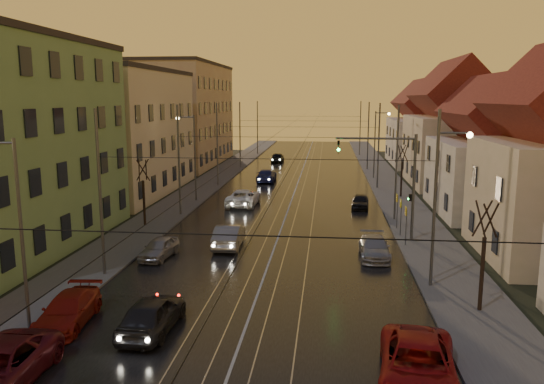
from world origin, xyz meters
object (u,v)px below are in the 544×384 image
(street_lamp_3, at_px, (378,138))
(driving_car_3, at_px, (267,176))
(driving_car_4, at_px, (278,158))
(parked_right_0, at_px, (418,366))
(street_lamp_1, at_px, (442,190))
(street_lamp_2, at_px, (192,149))
(traffic_light_mast, at_px, (399,174))
(driving_car_2, at_px, (243,198))
(parked_right_2, at_px, (360,201))
(parked_left_3, at_px, (159,248))
(driving_car_1, at_px, (229,236))
(driving_car_0, at_px, (152,314))
(parked_right_1, at_px, (374,248))
(parked_left_2, at_px, (68,310))
(street_lamp_0, at_px, (13,216))

(street_lamp_3, distance_m, driving_car_3, 13.86)
(driving_car_4, xyz_separation_m, parked_right_0, (10.53, -61.57, 0.01))
(street_lamp_1, bearing_deg, street_lamp_2, 132.32)
(traffic_light_mast, bearing_deg, driving_car_2, 138.77)
(street_lamp_2, bearing_deg, traffic_light_mast, -35.07)
(parked_right_2, bearing_deg, street_lamp_1, -76.37)
(parked_left_3, bearing_deg, driving_car_1, 43.29)
(driving_car_0, bearing_deg, traffic_light_mast, -125.25)
(street_lamp_1, relative_size, driving_car_0, 1.79)
(driving_car_4, xyz_separation_m, parked_left_3, (-2.58, -48.38, -0.13))
(street_lamp_1, relative_size, parked_right_2, 2.22)
(driving_car_2, height_order, parked_right_1, driving_car_2)
(driving_car_3, relative_size, parked_right_2, 1.41)
(driving_car_0, xyz_separation_m, parked_left_2, (-3.76, 0.26, -0.12))
(driving_car_3, height_order, parked_left_2, driving_car_3)
(street_lamp_3, distance_m, driving_car_0, 45.45)
(parked_left_3, bearing_deg, parked_left_2, -88.42)
(street_lamp_1, xyz_separation_m, driving_car_0, (-12.88, -7.39, -4.12))
(street_lamp_0, distance_m, driving_car_2, 27.40)
(parked_left_3, bearing_deg, parked_right_0, -38.67)
(street_lamp_0, distance_m, parked_right_1, 19.92)
(driving_car_0, bearing_deg, driving_car_3, -88.03)
(street_lamp_2, distance_m, parked_right_0, 34.56)
(driving_car_0, xyz_separation_m, driving_car_2, (-0.35, 26.02, -0.02))
(driving_car_4, height_order, parked_right_1, driving_car_4)
(street_lamp_0, distance_m, driving_car_0, 6.76)
(parked_right_0, bearing_deg, driving_car_2, 116.68)
(street_lamp_3, xyz_separation_m, driving_car_3, (-12.75, -3.54, -4.15))
(street_lamp_3, height_order, parked_left_3, street_lamp_3)
(street_lamp_0, bearing_deg, driving_car_0, 6.50)
(driving_car_2, bearing_deg, parked_left_2, 84.39)
(street_lamp_3, relative_size, parked_right_0, 1.46)
(driving_car_1, bearing_deg, driving_car_0, 84.70)
(traffic_light_mast, bearing_deg, parked_right_2, 99.62)
(parked_right_1, bearing_deg, driving_car_0, -130.95)
(street_lamp_1, xyz_separation_m, driving_car_3, (-12.75, 32.46, -4.15))
(parked_left_2, distance_m, parked_right_0, 14.37)
(parked_left_2, bearing_deg, parked_right_0, -18.86)
(driving_car_1, bearing_deg, parked_left_2, 68.26)
(street_lamp_3, relative_size, driving_car_3, 1.58)
(driving_car_4, distance_m, parked_left_2, 58.19)
(driving_car_1, distance_m, driving_car_4, 45.58)
(driving_car_2, xyz_separation_m, parked_right_1, (10.33, -14.62, -0.12))
(driving_car_1, xyz_separation_m, parked_left_2, (-4.59, -12.52, -0.11))
(street_lamp_0, xyz_separation_m, parked_left_3, (2.40, 10.58, -4.27))
(driving_car_2, relative_size, driving_car_4, 1.22)
(parked_left_2, bearing_deg, street_lamp_1, 18.34)
(traffic_light_mast, xyz_separation_m, driving_car_0, (-11.77, -15.39, -3.84))
(street_lamp_2, relative_size, parked_right_0, 1.46)
(driving_car_4, bearing_deg, street_lamp_3, 130.72)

